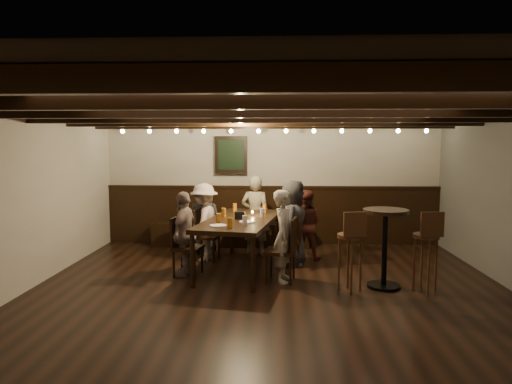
{
  "coord_description": "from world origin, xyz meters",
  "views": [
    {
      "loc": [
        0.07,
        -5.44,
        1.95
      ],
      "look_at": [
        -0.23,
        1.3,
        1.25
      ],
      "focal_mm": 32.0,
      "sensor_mm": 36.0,
      "label": 1
    }
  ],
  "objects_px": {
    "person_right_near": "(293,223)",
    "bar_stool_right": "(425,262)",
    "person_left_near": "(204,222)",
    "person_left_far": "(184,233)",
    "high_top_table": "(385,236)",
    "bar_stool_left": "(350,262)",
    "chair_left_far": "(187,257)",
    "person_bench_left": "(204,219)",
    "chair_right_near": "(291,249)",
    "person_bench_right": "(305,225)",
    "dining_table": "(241,223)",
    "person_bench_centre": "(255,215)",
    "person_right_far": "(284,236)",
    "chair_right_far": "(282,262)",
    "chair_left_near": "(206,245)"
  },
  "relations": [
    {
      "from": "chair_right_near",
      "to": "bar_stool_left",
      "type": "height_order",
      "value": "bar_stool_left"
    },
    {
      "from": "person_bench_left",
      "to": "person_right_far",
      "type": "relative_size",
      "value": 0.96
    },
    {
      "from": "person_left_near",
      "to": "person_left_far",
      "type": "xyz_separation_m",
      "value": [
        -0.15,
        -0.89,
        -0.02
      ]
    },
    {
      "from": "person_bench_right",
      "to": "person_left_near",
      "type": "xyz_separation_m",
      "value": [
        -1.7,
        -0.16,
        0.06
      ]
    },
    {
      "from": "chair_left_far",
      "to": "person_left_far",
      "type": "height_order",
      "value": "person_left_far"
    },
    {
      "from": "bar_stool_right",
      "to": "dining_table",
      "type": "bearing_deg",
      "value": 152.82
    },
    {
      "from": "person_bench_left",
      "to": "person_bench_right",
      "type": "distance_m",
      "value": 1.8
    },
    {
      "from": "chair_right_near",
      "to": "person_bench_right",
      "type": "bearing_deg",
      "value": -22.02
    },
    {
      "from": "person_right_far",
      "to": "bar_stool_left",
      "type": "xyz_separation_m",
      "value": [
        0.86,
        -0.43,
        -0.25
      ]
    },
    {
      "from": "chair_right_near",
      "to": "person_bench_left",
      "type": "height_order",
      "value": "person_bench_left"
    },
    {
      "from": "chair_left_near",
      "to": "person_right_far",
      "type": "height_order",
      "value": "person_right_far"
    },
    {
      "from": "chair_right_far",
      "to": "person_right_near",
      "type": "distance_m",
      "value": 0.99
    },
    {
      "from": "person_left_near",
      "to": "bar_stool_right",
      "type": "relative_size",
      "value": 1.19
    },
    {
      "from": "chair_right_far",
      "to": "person_bench_right",
      "type": "bearing_deg",
      "value": -7.63
    },
    {
      "from": "chair_left_near",
      "to": "person_bench_right",
      "type": "distance_m",
      "value": 1.71
    },
    {
      "from": "person_left_far",
      "to": "person_right_far",
      "type": "height_order",
      "value": "person_right_far"
    },
    {
      "from": "person_left_near",
      "to": "chair_left_far",
      "type": "bearing_deg",
      "value": 2.0
    },
    {
      "from": "person_bench_left",
      "to": "person_bench_centre",
      "type": "height_order",
      "value": "person_bench_centre"
    },
    {
      "from": "chair_left_far",
      "to": "bar_stool_left",
      "type": "distance_m",
      "value": 2.41
    },
    {
      "from": "person_right_near",
      "to": "person_bench_right",
      "type": "bearing_deg",
      "value": -18.43
    },
    {
      "from": "high_top_table",
      "to": "person_right_near",
      "type": "bearing_deg",
      "value": 137.49
    },
    {
      "from": "high_top_table",
      "to": "bar_stool_left",
      "type": "relative_size",
      "value": 0.99
    },
    {
      "from": "dining_table",
      "to": "person_left_near",
      "type": "distance_m",
      "value": 0.88
    },
    {
      "from": "person_left_far",
      "to": "person_bench_centre",
      "type": "bearing_deg",
      "value": 153.43
    },
    {
      "from": "person_right_near",
      "to": "bar_stool_right",
      "type": "distance_m",
      "value": 2.15
    },
    {
      "from": "chair_left_far",
      "to": "person_bench_left",
      "type": "bearing_deg",
      "value": -172.34
    },
    {
      "from": "chair_left_far",
      "to": "person_left_near",
      "type": "relative_size",
      "value": 0.67
    },
    {
      "from": "person_right_near",
      "to": "chair_left_far",
      "type": "bearing_deg",
      "value": 121.5
    },
    {
      "from": "chair_left_far",
      "to": "person_right_far",
      "type": "height_order",
      "value": "person_right_far"
    },
    {
      "from": "person_left_far",
      "to": "bar_stool_right",
      "type": "distance_m",
      "value": 3.41
    },
    {
      "from": "person_bench_centre",
      "to": "bar_stool_right",
      "type": "bearing_deg",
      "value": 149.58
    },
    {
      "from": "person_right_near",
      "to": "person_right_far",
      "type": "relative_size",
      "value": 1.05
    },
    {
      "from": "chair_left_near",
      "to": "person_bench_left",
      "type": "distance_m",
      "value": 0.61
    },
    {
      "from": "high_top_table",
      "to": "chair_left_near",
      "type": "bearing_deg",
      "value": 152.92
    },
    {
      "from": "chair_left_near",
      "to": "person_bench_left",
      "type": "bearing_deg",
      "value": -158.0
    },
    {
      "from": "chair_left_near",
      "to": "person_left_far",
      "type": "bearing_deg",
      "value": -2.02
    },
    {
      "from": "chair_right_near",
      "to": "person_right_near",
      "type": "height_order",
      "value": "person_right_near"
    },
    {
      "from": "bar_stool_left",
      "to": "chair_right_near",
      "type": "bearing_deg",
      "value": 108.37
    },
    {
      "from": "person_right_near",
      "to": "person_right_far",
      "type": "height_order",
      "value": "person_right_near"
    },
    {
      "from": "person_bench_centre",
      "to": "chair_right_near",
      "type": "bearing_deg",
      "value": 140.12
    },
    {
      "from": "person_bench_left",
      "to": "person_right_far",
      "type": "bearing_deg",
      "value": 140.71
    },
    {
      "from": "person_bench_left",
      "to": "person_bench_centre",
      "type": "distance_m",
      "value": 0.92
    },
    {
      "from": "dining_table",
      "to": "person_right_near",
      "type": "distance_m",
      "value": 0.88
    },
    {
      "from": "person_right_near",
      "to": "high_top_table",
      "type": "bearing_deg",
      "value": -122.73
    },
    {
      "from": "person_left_near",
      "to": "bar_stool_left",
      "type": "xyz_separation_m",
      "value": [
        2.19,
        -1.57,
        -0.25
      ]
    },
    {
      "from": "dining_table",
      "to": "person_bench_left",
      "type": "bearing_deg",
      "value": 135.0
    },
    {
      "from": "person_right_far",
      "to": "person_bench_left",
      "type": "bearing_deg",
      "value": 50.71
    },
    {
      "from": "dining_table",
      "to": "bar_stool_left",
      "type": "distance_m",
      "value": 1.85
    },
    {
      "from": "chair_left_near",
      "to": "person_bench_left",
      "type": "relative_size",
      "value": 0.69
    },
    {
      "from": "chair_right_far",
      "to": "person_bench_right",
      "type": "xyz_separation_m",
      "value": [
        0.41,
        1.3,
        0.32
      ]
    }
  ]
}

